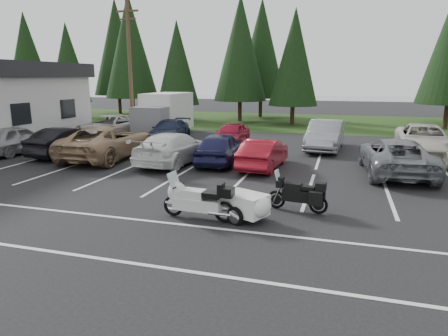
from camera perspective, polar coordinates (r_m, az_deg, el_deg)
ground at (r=14.37m, az=-1.15°, el=-3.28°), size 120.00×120.00×0.00m
grass_strip at (r=37.60m, az=10.13°, el=6.53°), size 80.00×16.00×0.01m
lake_water at (r=68.27m, az=16.60°, el=8.93°), size 70.00×50.00×0.02m
utility_pole at (r=28.90m, az=-13.27°, el=13.89°), size 1.60×0.26×9.00m
box_truck at (r=28.52m, az=-8.92°, el=7.56°), size 2.40×5.60×2.90m
stall_markings at (r=16.22m, az=1.00°, el=-1.39°), size 32.00×16.00×0.01m
conifer_0 at (r=48.11m, az=-26.34°, el=14.20°), size 4.58×4.58×10.66m
conifer_1 at (r=43.24m, az=-21.39°, el=13.82°), size 3.96×3.96×9.22m
conifer_2 at (r=41.35m, az=-13.28°, el=16.59°), size 5.10×5.10×11.89m
conifer_3 at (r=37.58m, az=-6.69°, el=14.68°), size 3.87×3.87×9.02m
conifer_4 at (r=37.30m, az=2.35°, el=16.71°), size 4.80×4.80×11.17m
conifer_5 at (r=35.04m, az=10.03°, el=15.31°), size 4.14×4.14×9.63m
conifer_back_a at (r=47.00m, az=-15.08°, el=16.30°), size 5.28×5.28×12.30m
conifer_back_b at (r=41.57m, az=5.38°, el=16.60°), size 4.97×4.97×11.58m
car_near_0 at (r=24.03m, az=-27.60°, el=3.65°), size 1.99×4.55×1.53m
car_near_1 at (r=22.29m, az=-21.49°, el=3.54°), size 1.88×4.57×1.47m
car_near_2 at (r=20.87m, az=-16.21°, el=3.62°), size 2.93×6.08×1.67m
car_near_3 at (r=18.95m, az=-7.10°, el=2.84°), size 2.58×5.26×1.47m
car_near_4 at (r=18.85m, az=-0.56°, el=2.91°), size 2.08×4.48×1.48m
car_near_5 at (r=17.88m, az=5.66°, el=2.06°), size 1.68×4.15×1.34m
car_near_6 at (r=18.16m, az=23.34°, el=1.53°), size 2.92×5.64×1.52m
car_far_0 at (r=27.52m, az=-15.99°, el=5.65°), size 2.90×5.80×1.58m
car_far_1 at (r=25.71m, az=-7.88°, el=5.28°), size 2.32×4.78×1.34m
car_far_2 at (r=24.00m, az=1.04°, el=4.87°), size 1.68×3.98×1.34m
car_far_3 at (r=23.17m, az=14.26°, el=4.57°), size 2.05×5.09×1.64m
car_far_4 at (r=23.71m, az=26.60°, el=3.67°), size 2.80×5.68×1.55m
touring_motorcycle at (r=11.39m, az=-3.75°, el=-4.09°), size 2.48×0.91×1.35m
cargo_trailer at (r=11.37m, az=3.01°, el=-5.56°), size 1.98×1.60×0.80m
adventure_motorcycle at (r=12.26m, az=10.42°, el=-3.29°), size 2.14×1.00×1.25m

